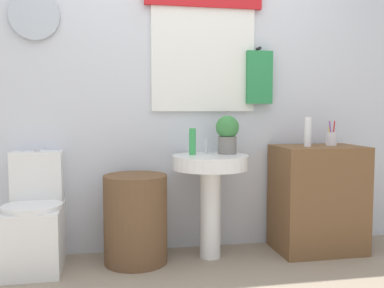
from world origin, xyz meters
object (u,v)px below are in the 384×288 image
object	(u,v)px
potted_plant	(227,133)
wooden_cabinet	(318,198)
pedestal_sink	(210,179)
laundry_hamper	(136,219)
lotion_bottle	(308,132)
toothbrush_cup	(331,138)
toilet	(35,223)
soap_bottle	(192,142)

from	to	relation	value
potted_plant	wooden_cabinet	bearing A→B (deg)	-4.97
pedestal_sink	wooden_cabinet	xyz separation A→B (m)	(0.83, 0.00, -0.17)
laundry_hamper	lotion_bottle	world-z (taller)	lotion_bottle
toothbrush_cup	toilet	bearing A→B (deg)	179.63
laundry_hamper	potted_plant	bearing A→B (deg)	5.11
pedestal_sink	wooden_cabinet	bearing A→B (deg)	0.00
soap_bottle	toothbrush_cup	world-z (taller)	toothbrush_cup
lotion_bottle	toothbrush_cup	xyz separation A→B (m)	(0.22, 0.06, -0.05)
toilet	toothbrush_cup	world-z (taller)	toothbrush_cup
wooden_cabinet	lotion_bottle	world-z (taller)	lotion_bottle
potted_plant	pedestal_sink	bearing A→B (deg)	-156.80
wooden_cabinet	potted_plant	bearing A→B (deg)	175.03
potted_plant	lotion_bottle	size ratio (longest dim) A/B	1.29
pedestal_sink	lotion_bottle	distance (m)	0.79
potted_plant	lotion_bottle	world-z (taller)	potted_plant
potted_plant	toothbrush_cup	distance (m)	0.80
toilet	wooden_cabinet	xyz separation A→B (m)	(2.03, -0.03, 0.09)
toilet	wooden_cabinet	distance (m)	2.03
wooden_cabinet	toothbrush_cup	world-z (taller)	toothbrush_cup
soap_bottle	toothbrush_cup	distance (m)	1.06
soap_bottle	toothbrush_cup	size ratio (longest dim) A/B	1.02
potted_plant	soap_bottle	bearing A→B (deg)	-177.80
pedestal_sink	potted_plant	bearing A→B (deg)	23.20
wooden_cabinet	soap_bottle	world-z (taller)	soap_bottle
pedestal_sink	toothbrush_cup	world-z (taller)	toothbrush_cup
toilet	soap_bottle	world-z (taller)	soap_bottle
toilet	potted_plant	world-z (taller)	potted_plant
pedestal_sink	potted_plant	size ratio (longest dim) A/B	2.66
toilet	toothbrush_cup	size ratio (longest dim) A/B	4.28
pedestal_sink	lotion_bottle	world-z (taller)	lotion_bottle
laundry_hamper	toothbrush_cup	xyz separation A→B (m)	(1.47, 0.02, 0.54)
laundry_hamper	toothbrush_cup	world-z (taller)	toothbrush_cup
pedestal_sink	wooden_cabinet	size ratio (longest dim) A/B	0.93
lotion_bottle	potted_plant	bearing A→B (deg)	170.19
pedestal_sink	toothbrush_cup	distance (m)	0.98
lotion_bottle	wooden_cabinet	bearing A→B (deg)	19.84
wooden_cabinet	potted_plant	size ratio (longest dim) A/B	2.85
toilet	toothbrush_cup	distance (m)	2.21
pedestal_sink	wooden_cabinet	distance (m)	0.85
laundry_hamper	wooden_cabinet	distance (m)	1.36
potted_plant	toothbrush_cup	size ratio (longest dim) A/B	1.50
toilet	wooden_cabinet	size ratio (longest dim) A/B	1.00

